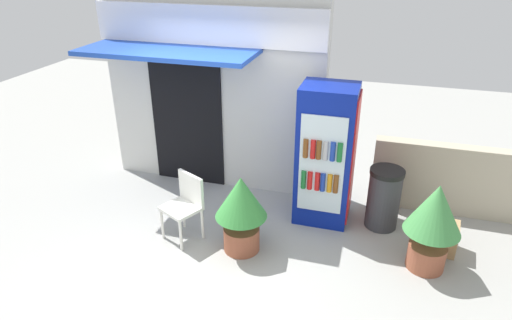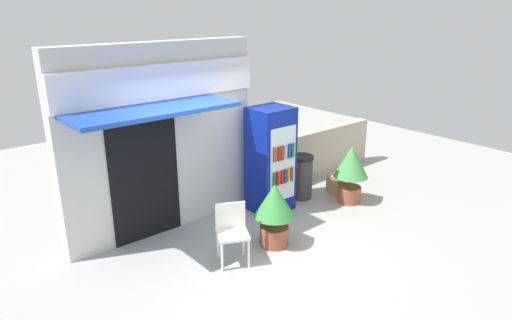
{
  "view_description": "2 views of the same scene",
  "coord_description": "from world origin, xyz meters",
  "px_view_note": "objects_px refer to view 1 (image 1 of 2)",
  "views": [
    {
      "loc": [
        1.92,
        -4.12,
        3.36
      ],
      "look_at": [
        0.56,
        0.46,
        1.04
      ],
      "focal_mm": 31.32,
      "sensor_mm": 36.0,
      "label": 1
    },
    {
      "loc": [
        -3.65,
        -4.38,
        3.45
      ],
      "look_at": [
        0.49,
        0.5,
        1.25
      ],
      "focal_mm": 31.76,
      "sensor_mm": 36.0,
      "label": 2
    }
  ],
  "objects_px": {
    "potted_plant_near_shop": "(241,207)",
    "drink_cooler": "(326,155)",
    "trash_bin": "(384,198)",
    "plastic_chair": "(185,202)",
    "potted_plant_curbside": "(434,218)",
    "cardboard_box": "(441,236)"
  },
  "relations": [
    {
      "from": "potted_plant_near_shop",
      "to": "trash_bin",
      "type": "relative_size",
      "value": 1.19
    },
    {
      "from": "trash_bin",
      "to": "cardboard_box",
      "type": "distance_m",
      "value": 0.82
    },
    {
      "from": "potted_plant_curbside",
      "to": "potted_plant_near_shop",
      "type": "bearing_deg",
      "value": -172.61
    },
    {
      "from": "potted_plant_near_shop",
      "to": "trash_bin",
      "type": "xyz_separation_m",
      "value": [
        1.6,
        1.0,
        -0.18
      ]
    },
    {
      "from": "potted_plant_near_shop",
      "to": "cardboard_box",
      "type": "xyz_separation_m",
      "value": [
        2.31,
        0.68,
        -0.41
      ]
    },
    {
      "from": "potted_plant_curbside",
      "to": "plastic_chair",
      "type": "bearing_deg",
      "value": -175.83
    },
    {
      "from": "plastic_chair",
      "to": "cardboard_box",
      "type": "bearing_deg",
      "value": 11.33
    },
    {
      "from": "potted_plant_near_shop",
      "to": "drink_cooler",
      "type": "bearing_deg",
      "value": 50.36
    },
    {
      "from": "potted_plant_curbside",
      "to": "cardboard_box",
      "type": "distance_m",
      "value": 0.65
    },
    {
      "from": "trash_bin",
      "to": "cardboard_box",
      "type": "xyz_separation_m",
      "value": [
        0.71,
        -0.32,
        -0.23
      ]
    },
    {
      "from": "plastic_chair",
      "to": "trash_bin",
      "type": "xyz_separation_m",
      "value": [
        2.34,
        0.93,
        -0.08
      ]
    },
    {
      "from": "drink_cooler",
      "to": "trash_bin",
      "type": "xyz_separation_m",
      "value": [
        0.78,
        0.01,
        -0.51
      ]
    },
    {
      "from": "potted_plant_near_shop",
      "to": "potted_plant_curbside",
      "type": "height_order",
      "value": "potted_plant_curbside"
    },
    {
      "from": "plastic_chair",
      "to": "drink_cooler",
      "type": "bearing_deg",
      "value": 30.54
    },
    {
      "from": "drink_cooler",
      "to": "trash_bin",
      "type": "bearing_deg",
      "value": 0.73
    },
    {
      "from": "drink_cooler",
      "to": "trash_bin",
      "type": "distance_m",
      "value": 0.93
    },
    {
      "from": "potted_plant_curbside",
      "to": "trash_bin",
      "type": "xyz_separation_m",
      "value": [
        -0.53,
        0.72,
        -0.25
      ]
    },
    {
      "from": "plastic_chair",
      "to": "potted_plant_near_shop",
      "type": "relative_size",
      "value": 0.86
    },
    {
      "from": "cardboard_box",
      "to": "plastic_chair",
      "type": "bearing_deg",
      "value": -168.67
    },
    {
      "from": "potted_plant_curbside",
      "to": "trash_bin",
      "type": "relative_size",
      "value": 1.3
    },
    {
      "from": "plastic_chair",
      "to": "cardboard_box",
      "type": "distance_m",
      "value": 3.13
    },
    {
      "from": "trash_bin",
      "to": "plastic_chair",
      "type": "bearing_deg",
      "value": -158.28
    }
  ]
}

